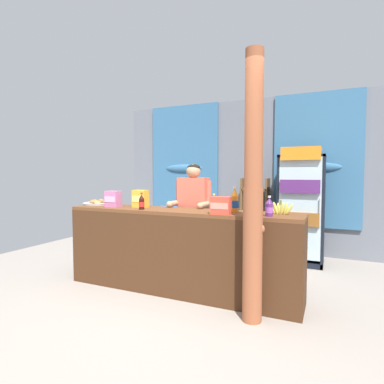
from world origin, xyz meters
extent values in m
plane|color=gray|center=(0.00, 1.17, 0.00)|extent=(7.57, 7.57, 0.00)
cube|color=slate|center=(0.00, 2.97, 1.41)|extent=(4.83, 0.12, 2.81)
cube|color=teal|center=(-1.17, 2.88, 1.66)|extent=(1.45, 0.04, 2.30)
ellipsoid|color=teal|center=(-1.17, 2.86, 1.55)|extent=(0.80, 0.10, 0.16)
cube|color=teal|center=(1.34, 2.88, 1.66)|extent=(1.42, 0.04, 2.30)
ellipsoid|color=teal|center=(1.34, 2.86, 1.55)|extent=(0.78, 0.10, 0.16)
cylinder|color=tan|center=(0.20, 2.89, 2.18)|extent=(0.21, 0.03, 0.21)
cylinder|color=white|center=(0.20, 2.88, 2.18)|extent=(0.18, 0.01, 0.18)
cube|color=beige|center=(-0.96, 2.89, 1.88)|extent=(0.24, 0.02, 0.18)
cube|color=brown|center=(-0.09, 0.50, 0.98)|extent=(2.90, 0.54, 0.04)
cube|color=#432715|center=(-0.09, 0.25, 0.48)|extent=(2.90, 0.04, 0.96)
cube|color=#432715|center=(-1.50, 0.50, 0.48)|extent=(0.08, 0.48, 0.96)
cube|color=#432715|center=(1.32, 0.50, 0.48)|extent=(0.08, 0.48, 0.96)
cylinder|color=#995133|center=(0.90, 0.10, 0.65)|extent=(0.19, 0.19, 1.30)
cylinder|color=#995133|center=(0.90, 0.10, 1.95)|extent=(0.17, 0.17, 1.30)
ellipsoid|color=#995133|center=(0.99, 0.10, 0.91)|extent=(0.06, 0.05, 0.08)
cube|color=black|center=(1.15, 2.66, 0.86)|extent=(0.69, 0.04, 1.73)
cube|color=black|center=(0.82, 2.39, 0.86)|extent=(0.04, 0.59, 1.73)
cube|color=black|center=(1.47, 2.39, 0.86)|extent=(0.04, 0.59, 1.73)
cube|color=black|center=(1.15, 2.39, 1.71)|extent=(0.69, 0.59, 0.04)
cube|color=black|center=(1.15, 2.39, 0.04)|extent=(0.69, 0.59, 0.08)
cube|color=silver|center=(1.15, 2.10, 0.91)|extent=(0.63, 0.02, 1.57)
cylinder|color=#B7B7BC|center=(1.43, 2.07, 0.86)|extent=(0.02, 0.02, 0.40)
cube|color=silver|center=(1.15, 2.39, 0.64)|extent=(0.61, 0.51, 0.02)
cube|color=brown|center=(1.15, 2.27, 0.75)|extent=(0.57, 0.47, 0.20)
cube|color=silver|center=(1.15, 2.39, 1.14)|extent=(0.61, 0.51, 0.02)
cube|color=#56286B|center=(1.15, 2.27, 1.25)|extent=(0.57, 0.47, 0.20)
cube|color=silver|center=(1.15, 2.39, 1.63)|extent=(0.61, 0.51, 0.02)
cube|color=orange|center=(1.15, 2.27, 1.74)|extent=(0.57, 0.47, 0.20)
cube|color=brown|center=(0.12, 2.66, 0.68)|extent=(0.04, 0.28, 1.35)
cube|color=brown|center=(0.56, 2.66, 0.68)|extent=(0.04, 0.28, 1.35)
cube|color=brown|center=(0.34, 2.66, 1.15)|extent=(0.44, 0.28, 0.02)
cylinder|color=#56286B|center=(0.28, 2.66, 1.22)|extent=(0.05, 0.05, 0.11)
cylinder|color=#75C64C|center=(0.41, 2.66, 1.24)|extent=(0.06, 0.06, 0.16)
cube|color=brown|center=(0.34, 2.66, 0.75)|extent=(0.44, 0.28, 0.02)
cylinder|color=#75C64C|center=(0.28, 2.66, 0.82)|extent=(0.06, 0.06, 0.12)
cylinder|color=silver|center=(0.41, 2.66, 0.82)|extent=(0.06, 0.06, 0.12)
cube|color=brown|center=(0.34, 2.66, 0.34)|extent=(0.44, 0.28, 0.02)
cylinder|color=black|center=(0.28, 2.66, 0.42)|extent=(0.05, 0.05, 0.13)
cylinder|color=#56286B|center=(0.41, 2.66, 0.41)|extent=(0.06, 0.06, 0.12)
cube|color=#3884D6|center=(-0.95, 1.82, 0.44)|extent=(0.54, 0.54, 0.04)
cube|color=#3884D6|center=(-1.00, 2.01, 0.66)|extent=(0.41, 0.15, 0.40)
cylinder|color=#3884D6|center=(-1.08, 1.59, 0.22)|extent=(0.04, 0.04, 0.44)
cylinder|color=#3884D6|center=(-0.72, 1.69, 0.22)|extent=(0.04, 0.04, 0.44)
cylinder|color=#3884D6|center=(-1.18, 1.96, 0.22)|extent=(0.04, 0.04, 0.44)
cylinder|color=#3884D6|center=(-0.81, 2.05, 0.22)|extent=(0.04, 0.04, 0.44)
cube|color=#3884D6|center=(-1.14, 1.77, 0.56)|extent=(0.14, 0.39, 0.03)
cube|color=#3884D6|center=(-0.76, 1.87, 0.56)|extent=(0.14, 0.39, 0.03)
cylinder|color=#28282D|center=(-0.19, 0.97, 0.44)|extent=(0.11, 0.11, 0.87)
cylinder|color=#28282D|center=(-0.03, 0.97, 0.44)|extent=(0.11, 0.11, 0.87)
cube|color=#D15B47|center=(-0.11, 0.97, 1.13)|extent=(0.40, 0.20, 0.51)
sphere|color=tan|center=(-0.11, 0.97, 1.47)|extent=(0.19, 0.19, 0.19)
ellipsoid|color=black|center=(-0.11, 0.98, 1.51)|extent=(0.18, 0.18, 0.10)
cylinder|color=#D15B47|center=(-0.33, 0.97, 1.19)|extent=(0.08, 0.08, 0.30)
cylinder|color=tan|center=(-0.33, 0.82, 1.04)|extent=(0.07, 0.26, 0.07)
sphere|color=tan|center=(-0.33, 0.69, 1.04)|extent=(0.08, 0.08, 0.08)
cylinder|color=#D15B47|center=(0.10, 0.97, 1.19)|extent=(0.08, 0.08, 0.30)
cylinder|color=tan|center=(0.10, 0.82, 1.04)|extent=(0.07, 0.26, 0.07)
sphere|color=tan|center=(0.10, 0.69, 1.04)|extent=(0.08, 0.08, 0.08)
cylinder|color=orange|center=(0.59, 0.55, 1.09)|extent=(0.09, 0.09, 0.18)
cone|color=orange|center=(0.59, 0.55, 1.22)|extent=(0.09, 0.09, 0.08)
cylinder|color=white|center=(0.59, 0.55, 1.28)|extent=(0.04, 0.04, 0.03)
cylinder|color=#194C99|center=(0.59, 0.55, 1.09)|extent=(0.09, 0.09, 0.08)
cylinder|color=black|center=(-0.52, 0.34, 1.06)|extent=(0.06, 0.06, 0.13)
cone|color=black|center=(-0.52, 0.34, 1.15)|extent=(0.06, 0.06, 0.06)
cylinder|color=red|center=(-0.52, 0.34, 1.19)|extent=(0.03, 0.03, 0.02)
cylinder|color=red|center=(-0.52, 0.34, 1.06)|extent=(0.07, 0.07, 0.06)
cylinder|color=#56286B|center=(1.01, 0.35, 1.06)|extent=(0.08, 0.08, 0.13)
cone|color=#56286B|center=(1.01, 0.35, 1.16)|extent=(0.08, 0.08, 0.06)
cylinder|color=silver|center=(1.01, 0.35, 1.20)|extent=(0.03, 0.03, 0.02)
cylinder|color=purple|center=(1.01, 0.35, 1.06)|extent=(0.08, 0.08, 0.06)
cylinder|color=silver|center=(0.79, 0.60, 1.06)|extent=(0.07, 0.07, 0.13)
cone|color=silver|center=(0.79, 0.60, 1.16)|extent=(0.07, 0.07, 0.06)
cylinder|color=blue|center=(0.79, 0.60, 1.20)|extent=(0.03, 0.03, 0.02)
cylinder|color=blue|center=(0.79, 0.60, 1.06)|extent=(0.07, 0.07, 0.06)
cylinder|color=brown|center=(0.33, 0.58, 1.06)|extent=(0.06, 0.06, 0.13)
cone|color=brown|center=(0.33, 0.58, 1.15)|extent=(0.06, 0.06, 0.06)
cylinder|color=#E5CC4C|center=(0.33, 0.58, 1.19)|extent=(0.03, 0.03, 0.02)
cylinder|color=#E5D166|center=(0.33, 0.58, 1.06)|extent=(0.06, 0.06, 0.06)
cube|color=gold|center=(-0.68, 0.55, 1.11)|extent=(0.19, 0.12, 0.22)
cube|color=#FFE26D|center=(-0.68, 0.49, 1.11)|extent=(0.17, 0.00, 0.08)
cube|color=#E5422D|center=(0.51, 0.30, 1.09)|extent=(0.21, 0.10, 0.19)
cube|color=#FF826D|center=(0.51, 0.24, 1.09)|extent=(0.19, 0.00, 0.07)
cube|color=#B76699|center=(-1.02, 0.43, 1.10)|extent=(0.18, 0.14, 0.21)
cube|color=#F7A5D8|center=(-1.02, 0.36, 1.10)|extent=(0.16, 0.00, 0.07)
cylinder|color=#BCBCC1|center=(-1.43, 0.60, 1.01)|extent=(0.38, 0.38, 0.02)
torus|color=#BCBCC1|center=(-1.43, 0.60, 1.02)|extent=(0.40, 0.40, 0.02)
ellipsoid|color=#A36638|center=(-1.31, 0.62, 1.04)|extent=(0.10, 0.08, 0.05)
ellipsoid|color=#B2753D|center=(-1.36, 0.68, 1.03)|extent=(0.11, 0.08, 0.04)
ellipsoid|color=#A36638|center=(-1.48, 0.72, 1.04)|extent=(0.09, 0.08, 0.05)
ellipsoid|color=#B2753D|center=(-1.48, 0.60, 1.04)|extent=(0.10, 0.08, 0.05)
ellipsoid|color=#A36638|center=(-1.47, 0.55, 1.04)|extent=(0.09, 0.08, 0.05)
ellipsoid|color=tan|center=(-1.38, 0.54, 1.04)|extent=(0.11, 0.07, 0.04)
ellipsoid|color=#CCC14C|center=(1.00, 0.56, 1.06)|extent=(0.10, 0.04, 0.15)
ellipsoid|color=#CCC14C|center=(1.04, 0.55, 1.06)|extent=(0.08, 0.04, 0.15)
ellipsoid|color=#CCC14C|center=(1.07, 0.56, 1.06)|extent=(0.06, 0.03, 0.14)
ellipsoid|color=#CCC14C|center=(1.11, 0.55, 1.06)|extent=(0.06, 0.04, 0.15)
ellipsoid|color=#CCC14C|center=(1.14, 0.56, 1.06)|extent=(0.06, 0.03, 0.14)
ellipsoid|color=#CCC14C|center=(1.18, 0.56, 1.06)|extent=(0.10, 0.03, 0.13)
cylinder|color=olive|center=(1.09, 0.56, 1.13)|extent=(0.02, 0.02, 0.05)
camera|label=1|loc=(1.58, -2.83, 1.43)|focal=28.99mm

